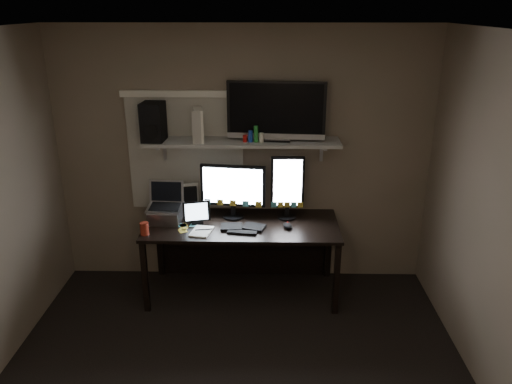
{
  "coord_description": "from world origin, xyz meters",
  "views": [
    {
      "loc": [
        0.22,
        -2.82,
        2.64
      ],
      "look_at": [
        0.14,
        1.25,
        1.12
      ],
      "focal_mm": 35.0,
      "sensor_mm": 36.0,
      "label": 1
    }
  ],
  "objects_px": {
    "monitor_portrait": "(287,187)",
    "speaker": "(153,122)",
    "monitor_landscape": "(233,191)",
    "cup": "(144,229)",
    "game_console": "(198,125)",
    "keyboard": "(243,227)",
    "desk": "(243,235)",
    "tablet": "(197,213)",
    "tv": "(276,111)",
    "mouse": "(288,226)",
    "laptop": "(165,204)"
  },
  "relations": [
    {
      "from": "monitor_landscape",
      "to": "laptop",
      "type": "distance_m",
      "value": 0.65
    },
    {
      "from": "tablet",
      "to": "laptop",
      "type": "distance_m",
      "value": 0.31
    },
    {
      "from": "tv",
      "to": "game_console",
      "type": "bearing_deg",
      "value": -173.16
    },
    {
      "from": "speaker",
      "to": "monitor_landscape",
      "type": "bearing_deg",
      "value": 2.01
    },
    {
      "from": "keyboard",
      "to": "tablet",
      "type": "distance_m",
      "value": 0.45
    },
    {
      "from": "tv",
      "to": "speaker",
      "type": "bearing_deg",
      "value": -173.29
    },
    {
      "from": "mouse",
      "to": "cup",
      "type": "bearing_deg",
      "value": 167.64
    },
    {
      "from": "monitor_landscape",
      "to": "mouse",
      "type": "distance_m",
      "value": 0.61
    },
    {
      "from": "monitor_portrait",
      "to": "mouse",
      "type": "bearing_deg",
      "value": -90.65
    },
    {
      "from": "cup",
      "to": "mouse",
      "type": "bearing_deg",
      "value": 7.43
    },
    {
      "from": "monitor_portrait",
      "to": "tv",
      "type": "xyz_separation_m",
      "value": [
        -0.11,
        0.06,
        0.7
      ]
    },
    {
      "from": "monitor_landscape",
      "to": "keyboard",
      "type": "height_order",
      "value": "monitor_landscape"
    },
    {
      "from": "monitor_portrait",
      "to": "desk",
      "type": "bearing_deg",
      "value": -177.24
    },
    {
      "from": "monitor_landscape",
      "to": "game_console",
      "type": "distance_m",
      "value": 0.7
    },
    {
      "from": "monitor_landscape",
      "to": "speaker",
      "type": "distance_m",
      "value": 0.97
    },
    {
      "from": "tablet",
      "to": "cup",
      "type": "bearing_deg",
      "value": -164.43
    },
    {
      "from": "desk",
      "to": "cup",
      "type": "height_order",
      "value": "cup"
    },
    {
      "from": "monitor_landscape",
      "to": "laptop",
      "type": "xyz_separation_m",
      "value": [
        -0.63,
        -0.12,
        -0.09
      ]
    },
    {
      "from": "keyboard",
      "to": "monitor_portrait",
      "type": "bearing_deg",
      "value": 38.81
    },
    {
      "from": "mouse",
      "to": "tv",
      "type": "xyz_separation_m",
      "value": [
        -0.11,
        0.29,
        1.0
      ]
    },
    {
      "from": "desk",
      "to": "monitor_portrait",
      "type": "height_order",
      "value": "monitor_portrait"
    },
    {
      "from": "speaker",
      "to": "cup",
      "type": "bearing_deg",
      "value": -93.3
    },
    {
      "from": "desk",
      "to": "mouse",
      "type": "relative_size",
      "value": 15.25
    },
    {
      "from": "tablet",
      "to": "tv",
      "type": "distance_m",
      "value": 1.18
    },
    {
      "from": "mouse",
      "to": "tablet",
      "type": "height_order",
      "value": "tablet"
    },
    {
      "from": "cup",
      "to": "speaker",
      "type": "xyz_separation_m",
      "value": [
        0.05,
        0.42,
        0.87
      ]
    },
    {
      "from": "mouse",
      "to": "desk",
      "type": "bearing_deg",
      "value": 134.78
    },
    {
      "from": "desk",
      "to": "speaker",
      "type": "bearing_deg",
      "value": 176.42
    },
    {
      "from": "mouse",
      "to": "game_console",
      "type": "distance_m",
      "value": 1.23
    },
    {
      "from": "monitor_portrait",
      "to": "cup",
      "type": "height_order",
      "value": "monitor_portrait"
    },
    {
      "from": "monitor_landscape",
      "to": "monitor_portrait",
      "type": "bearing_deg",
      "value": 6.56
    },
    {
      "from": "keyboard",
      "to": "game_console",
      "type": "height_order",
      "value": "game_console"
    },
    {
      "from": "desk",
      "to": "tablet",
      "type": "distance_m",
      "value": 0.52
    },
    {
      "from": "game_console",
      "to": "desk",
      "type": "bearing_deg",
      "value": -19.43
    },
    {
      "from": "laptop",
      "to": "cup",
      "type": "xyz_separation_m",
      "value": [
        -0.14,
        -0.27,
        -0.13
      ]
    },
    {
      "from": "monitor_landscape",
      "to": "tablet",
      "type": "distance_m",
      "value": 0.4
    },
    {
      "from": "keyboard",
      "to": "speaker",
      "type": "height_order",
      "value": "speaker"
    },
    {
      "from": "tablet",
      "to": "cup",
      "type": "relative_size",
      "value": 2.2
    },
    {
      "from": "laptop",
      "to": "speaker",
      "type": "bearing_deg",
      "value": 123.17
    },
    {
      "from": "monitor_portrait",
      "to": "game_console",
      "type": "distance_m",
      "value": 1.01
    },
    {
      "from": "desk",
      "to": "mouse",
      "type": "bearing_deg",
      "value": -25.43
    },
    {
      "from": "mouse",
      "to": "tablet",
      "type": "xyz_separation_m",
      "value": [
        -0.84,
        0.08,
        0.09
      ]
    },
    {
      "from": "monitor_landscape",
      "to": "keyboard",
      "type": "relative_size",
      "value": 1.51
    },
    {
      "from": "mouse",
      "to": "speaker",
      "type": "distance_m",
      "value": 1.54
    },
    {
      "from": "monitor_portrait",
      "to": "speaker",
      "type": "relative_size",
      "value": 1.78
    },
    {
      "from": "game_console",
      "to": "speaker",
      "type": "bearing_deg",
      "value": 171.25
    },
    {
      "from": "monitor_landscape",
      "to": "tv",
      "type": "bearing_deg",
      "value": 15.52
    },
    {
      "from": "cup",
      "to": "monitor_landscape",
      "type": "bearing_deg",
      "value": 27.37
    },
    {
      "from": "monitor_landscape",
      "to": "cup",
      "type": "height_order",
      "value": "monitor_landscape"
    },
    {
      "from": "tablet",
      "to": "cup",
      "type": "distance_m",
      "value": 0.5
    }
  ]
}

